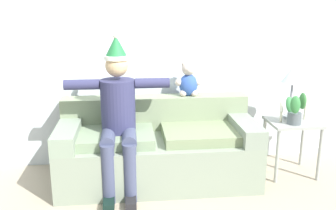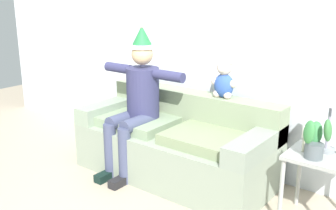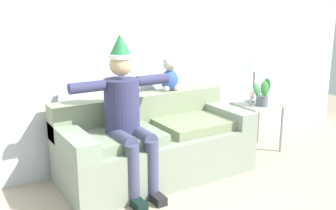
% 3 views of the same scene
% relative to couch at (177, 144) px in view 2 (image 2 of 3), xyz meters
% --- Properties ---
extents(back_wall, '(7.00, 0.10, 2.70)m').
position_rel_couch_xyz_m(back_wall, '(0.00, 0.53, 1.01)').
color(back_wall, silver).
rests_on(back_wall, ground_plane).
extents(couch, '(2.01, 0.89, 0.83)m').
position_rel_couch_xyz_m(couch, '(0.00, 0.00, 0.00)').
color(couch, gray).
rests_on(couch, ground_plane).
extents(person_seated, '(1.02, 0.77, 1.55)m').
position_rel_couch_xyz_m(person_seated, '(-0.39, -0.16, 0.45)').
color(person_seated, '#313157').
rests_on(person_seated, ground_plane).
extents(teddy_bear, '(0.29, 0.17, 0.38)m').
position_rel_couch_xyz_m(teddy_bear, '(0.36, 0.28, 0.66)').
color(teddy_bear, '#3051A3').
rests_on(teddy_bear, couch).
extents(side_table, '(0.52, 0.46, 0.60)m').
position_rel_couch_xyz_m(side_table, '(1.44, -0.03, 0.16)').
color(side_table, '#999B97').
rests_on(side_table, ground_plane).
extents(table_lamp, '(0.24, 0.24, 0.58)m').
position_rel_couch_xyz_m(table_lamp, '(1.44, 0.06, 0.72)').
color(table_lamp, gray).
rests_on(table_lamp, side_table).
extents(potted_plant, '(0.22, 0.27, 0.34)m').
position_rel_couch_xyz_m(potted_plant, '(1.41, -0.13, 0.41)').
color(potted_plant, '#545D61').
rests_on(potted_plant, side_table).
extents(candle_tall, '(0.04, 0.04, 0.22)m').
position_rel_couch_xyz_m(candle_tall, '(1.30, -0.05, 0.40)').
color(candle_tall, beige).
rests_on(candle_tall, side_table).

